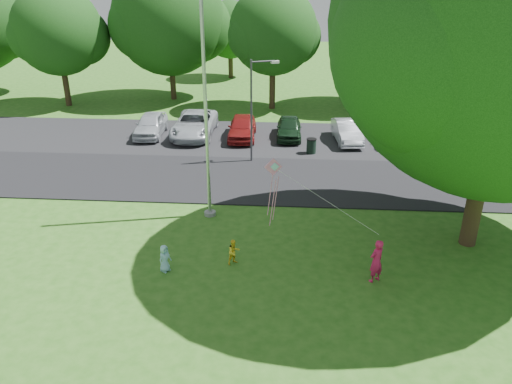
# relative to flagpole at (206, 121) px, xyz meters

# --- Properties ---
(ground) EXTENTS (120.00, 120.00, 0.00)m
(ground) POSITION_rel_flagpole_xyz_m (3.50, -5.00, -4.17)
(ground) COLOR #2B6219
(ground) RESTS_ON ground
(park_road) EXTENTS (60.00, 6.00, 0.06)m
(park_road) POSITION_rel_flagpole_xyz_m (3.50, 4.00, -4.14)
(park_road) COLOR black
(park_road) RESTS_ON ground
(parking_strip) EXTENTS (42.00, 7.00, 0.06)m
(parking_strip) POSITION_rel_flagpole_xyz_m (3.50, 10.50, -4.14)
(parking_strip) COLOR black
(parking_strip) RESTS_ON ground
(flagpole) EXTENTS (0.50, 0.50, 10.00)m
(flagpole) POSITION_rel_flagpole_xyz_m (0.00, 0.00, 0.00)
(flagpole) COLOR #B7BABF
(flagpole) RESTS_ON ground
(street_lamp) EXTENTS (1.47, 0.70, 5.49)m
(street_lamp) POSITION_rel_flagpole_xyz_m (1.47, 6.65, -0.87)
(street_lamp) COLOR #3F3F44
(street_lamp) RESTS_ON ground
(trash_can) EXTENTS (0.57, 0.57, 0.91)m
(trash_can) POSITION_rel_flagpole_xyz_m (4.55, 8.00, -3.71)
(trash_can) COLOR black
(trash_can) RESTS_ON ground
(big_tree) EXTENTS (12.23, 11.65, 13.97)m
(big_tree) POSITION_rel_flagpole_xyz_m (10.20, -1.76, 3.63)
(big_tree) COLOR #332316
(big_tree) RESTS_ON ground
(tree_row) EXTENTS (64.35, 11.94, 10.88)m
(tree_row) POSITION_rel_flagpole_xyz_m (5.09, 19.23, 1.55)
(tree_row) COLOR #332316
(tree_row) RESTS_ON ground
(horizon_trees) EXTENTS (77.46, 7.20, 7.02)m
(horizon_trees) POSITION_rel_flagpole_xyz_m (7.56, 28.88, 0.14)
(horizon_trees) COLOR #332316
(horizon_trees) RESTS_ON ground
(parked_cars) EXTENTS (20.00, 5.61, 1.45)m
(parked_cars) POSITION_rel_flagpole_xyz_m (3.45, 10.50, -3.42)
(parked_cars) COLOR #B2B7BF
(parked_cars) RESTS_ON ground
(woman) EXTENTS (0.68, 0.65, 1.57)m
(woman) POSITION_rel_flagpole_xyz_m (6.32, -4.49, -3.38)
(woman) COLOR #D11B55
(woman) RESTS_ON ground
(child_yellow) EXTENTS (0.59, 0.57, 0.95)m
(child_yellow) POSITION_rel_flagpole_xyz_m (1.46, -3.74, -3.69)
(child_yellow) COLOR yellow
(child_yellow) RESTS_ON ground
(child_blue) EXTENTS (0.54, 0.59, 1.01)m
(child_blue) POSITION_rel_flagpole_xyz_m (-0.89, -4.39, -3.66)
(child_blue) COLOR #92CEE1
(child_blue) RESTS_ON ground
(kite) EXTENTS (3.85, 1.83, 2.74)m
(kite) POSITION_rel_flagpole_xyz_m (2.84, -2.96, -1.16)
(kite) COLOR pink
(kite) RESTS_ON ground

